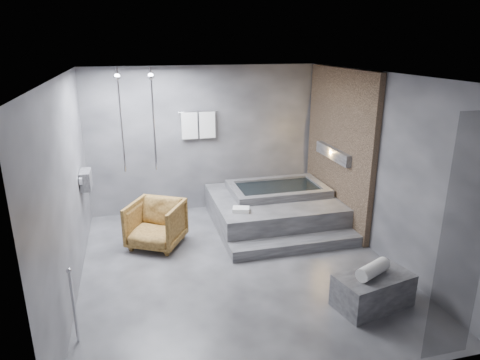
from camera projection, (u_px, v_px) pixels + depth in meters
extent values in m
plane|color=#313133|center=(237.00, 266.00, 6.43)|extent=(5.00, 5.00, 0.00)
cube|color=#515154|center=(237.00, 75.00, 5.56)|extent=(4.50, 5.00, 0.04)
cube|color=#3B3B41|center=(206.00, 139.00, 8.30)|extent=(4.50, 0.04, 2.80)
cube|color=#3B3B41|center=(308.00, 263.00, 3.70)|extent=(4.50, 0.04, 2.80)
cube|color=#3B3B41|center=(67.00, 191.00, 5.46)|extent=(0.04, 5.00, 2.80)
cube|color=#3B3B41|center=(380.00, 166.00, 6.53)|extent=(0.04, 5.00, 2.80)
cube|color=#997859|center=(338.00, 148.00, 7.67)|extent=(0.10, 2.40, 2.78)
cube|color=#FF9938|center=(334.00, 153.00, 7.68)|extent=(0.14, 1.20, 0.20)
cube|color=gray|center=(86.00, 180.00, 6.87)|extent=(0.16, 0.42, 0.30)
imported|color=beige|center=(86.00, 184.00, 6.79)|extent=(0.08, 0.08, 0.21)
imported|color=beige|center=(88.00, 182.00, 6.98)|extent=(0.07, 0.07, 0.15)
cylinder|color=silver|center=(153.00, 120.00, 7.49)|extent=(0.04, 0.04, 1.80)
cylinder|color=silver|center=(121.00, 122.00, 7.36)|extent=(0.04, 0.04, 1.80)
cylinder|color=silver|center=(198.00, 112.00, 8.04)|extent=(0.75, 0.02, 0.02)
cube|color=white|center=(189.00, 126.00, 8.06)|extent=(0.30, 0.06, 0.50)
cube|color=white|center=(207.00, 125.00, 8.14)|extent=(0.30, 0.06, 0.50)
cylinder|color=silver|center=(74.00, 307.00, 4.68)|extent=(0.04, 0.04, 0.90)
cube|color=black|center=(463.00, 244.00, 4.15)|extent=(0.55, 0.01, 2.60)
cube|color=#363639|center=(273.00, 209.00, 7.94)|extent=(2.20, 2.00, 0.50)
cube|color=#363639|center=(296.00, 245.00, 6.90)|extent=(2.20, 0.36, 0.18)
cube|color=#323235|center=(373.00, 290.00, 5.42)|extent=(1.05, 0.72, 0.43)
imported|color=#4B3112|center=(156.00, 224.00, 6.98)|extent=(1.11, 1.11, 0.75)
cylinder|color=white|center=(373.00, 270.00, 5.31)|extent=(0.52, 0.37, 0.18)
cube|color=white|center=(241.00, 210.00, 7.15)|extent=(0.32, 0.27, 0.07)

